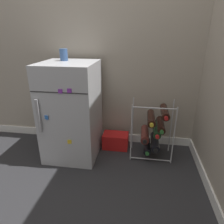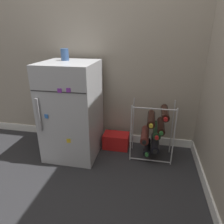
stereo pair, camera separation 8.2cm
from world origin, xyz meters
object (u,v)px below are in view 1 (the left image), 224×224
at_px(fridge_top_cup, 64,55).
at_px(soda_box, 116,141).
at_px(wine_rack, 154,130).
at_px(mini_fridge, 72,111).

bearing_deg(fridge_top_cup, soda_box, 10.51).
bearing_deg(fridge_top_cup, wine_rack, -0.75).
relative_size(wine_rack, fridge_top_cup, 5.44).
bearing_deg(wine_rack, mini_fridge, -175.27).
bearing_deg(mini_fridge, wine_rack, 4.73).
distance_m(wine_rack, soda_box, 0.46).
bearing_deg(fridge_top_cup, mini_fridge, -51.16).
bearing_deg(soda_box, mini_fridge, -158.05).
bearing_deg(mini_fridge, fridge_top_cup, 128.84).
xyz_separation_m(wine_rack, soda_box, (-0.39, 0.10, -0.21)).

